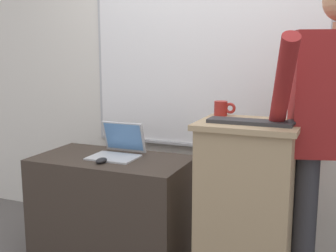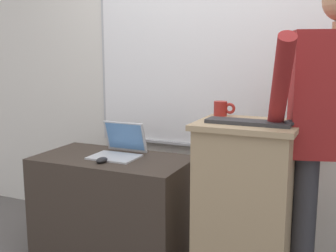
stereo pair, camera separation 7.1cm
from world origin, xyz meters
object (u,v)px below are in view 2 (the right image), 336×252
Objects in this scene: lectern_podium at (245,213)px; wireless_keyboard at (248,122)px; person_presenter at (334,126)px; computer_mouse_by_keyboard at (289,123)px; computer_mouse_by_laptop at (102,160)px; side_desk at (114,208)px; coffee_mug at (222,109)px; laptop at (120,146)px.

wireless_keyboard is at bearing -74.74° from lectern_podium.
person_presenter is 0.25m from computer_mouse_by_keyboard.
lectern_podium is at bearing -0.16° from computer_mouse_by_laptop.
side_desk is at bearing 162.70° from person_presenter.
computer_mouse_by_keyboard is 0.46m from coffee_mug.
lectern_podium is 0.68m from person_presenter.
coffee_mug is at bearing 134.73° from wireless_keyboard.
computer_mouse_by_keyboard is at bearing -8.90° from side_desk.
lectern_podium is at bearing 170.62° from computer_mouse_by_keyboard.
wireless_keyboard is at bearing -3.54° from computer_mouse_by_laptop.
lectern_podium is 2.34× the size of wireless_keyboard.
computer_mouse_by_laptop is 0.78× the size of coffee_mug.
person_presenter is at bearing -1.90° from side_desk.
person_presenter is 5.59× the size of laptop.
coffee_mug is (-0.42, 0.19, 0.03)m from computer_mouse_by_keyboard.
lectern_podium is at bearing -13.40° from laptop.
lectern_podium reaches higher than computer_mouse_by_laptop.
laptop is 3.17× the size of computer_mouse_by_laptop.
computer_mouse_by_laptop is 1.21m from computer_mouse_by_keyboard.
person_presenter reaches higher than computer_mouse_by_laptop.
laptop is 1.02m from wireless_keyboard.
computer_mouse_by_keyboard is at bearing 5.47° from wireless_keyboard.
computer_mouse_by_keyboard reaches higher than wireless_keyboard.
side_desk is 1.38m from computer_mouse_by_keyboard.
laptop is at bearing 166.60° from lectern_podium.
coffee_mug is at bearing 141.32° from lectern_podium.
computer_mouse_by_keyboard is at bearing -1.94° from computer_mouse_by_laptop.
computer_mouse_by_keyboard reaches higher than lectern_podium.
person_presenter reaches higher than side_desk.
side_desk is 0.59× the size of person_presenter.
lectern_podium is 0.62m from coffee_mug.
person_presenter reaches higher than lectern_podium.
lectern_podium is 0.99m from laptop.
computer_mouse_by_laptop is at bearing -86.55° from side_desk.
wireless_keyboard reaches higher than laptop.
computer_mouse_by_keyboard reaches higher than computer_mouse_by_laptop.
person_presenter is (1.38, -0.05, 0.68)m from side_desk.
person_presenter is 17.73× the size of computer_mouse_by_keyboard.
lectern_podium is 8.11× the size of coffee_mug.
lectern_podium reaches higher than laptop.
coffee_mug is (-0.21, 0.21, 0.03)m from wireless_keyboard.
wireless_keyboard is at bearing -11.91° from side_desk.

